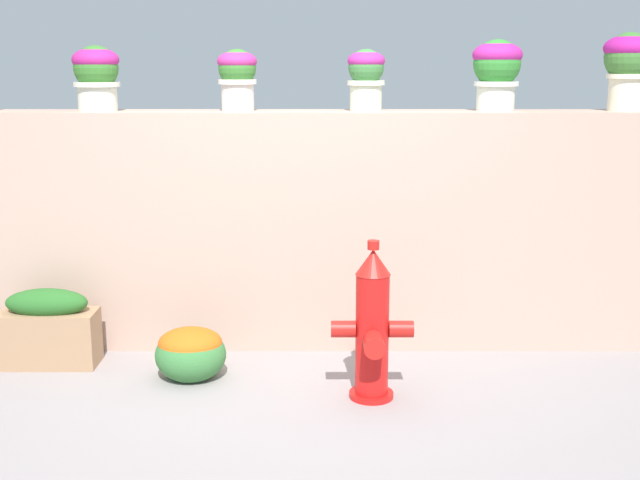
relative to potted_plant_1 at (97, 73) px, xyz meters
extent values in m
plane|color=gray|center=(1.30, -1.23, -1.82)|extent=(24.00, 24.00, 0.00)
cube|color=tan|center=(1.30, 0.04, -1.03)|extent=(4.86, 0.41, 1.58)
cylinder|color=beige|center=(0.00, 0.00, -0.15)|extent=(0.25, 0.25, 0.19)
cylinder|color=beige|center=(0.00, 0.00, -0.07)|extent=(0.29, 0.29, 0.03)
sphere|color=#37742B|center=(0.00, 0.00, 0.03)|extent=(0.28, 0.28, 0.28)
ellipsoid|color=#B12078|center=(0.00, 0.00, 0.08)|extent=(0.30, 0.30, 0.16)
cylinder|color=silver|center=(0.90, 0.00, -0.14)|extent=(0.21, 0.21, 0.20)
cylinder|color=silver|center=(0.90, 0.00, -0.05)|extent=(0.25, 0.25, 0.03)
sphere|color=#37752C|center=(0.90, 0.00, 0.03)|extent=(0.24, 0.24, 0.24)
ellipsoid|color=#B62A7A|center=(0.90, 0.00, 0.07)|extent=(0.25, 0.25, 0.13)
cylinder|color=beige|center=(1.73, 0.03, -0.14)|extent=(0.21, 0.21, 0.20)
cylinder|color=beige|center=(1.73, 0.03, -0.06)|extent=(0.24, 0.24, 0.03)
sphere|color=#3D7A3B|center=(1.73, 0.03, 0.04)|extent=(0.23, 0.23, 0.23)
ellipsoid|color=#B02784|center=(1.73, 0.03, 0.08)|extent=(0.24, 0.24, 0.13)
cylinder|color=silver|center=(2.57, 0.04, -0.15)|extent=(0.24, 0.24, 0.19)
cylinder|color=silver|center=(2.57, 0.04, -0.07)|extent=(0.29, 0.29, 0.03)
sphere|color=#318330|center=(2.57, 0.04, 0.06)|extent=(0.30, 0.30, 0.30)
ellipsoid|color=#B22182|center=(2.57, 0.04, 0.11)|extent=(0.32, 0.32, 0.17)
cylinder|color=beige|center=(3.42, 0.04, -0.12)|extent=(0.23, 0.23, 0.24)
cylinder|color=beige|center=(3.42, 0.04, -0.02)|extent=(0.27, 0.27, 0.03)
sphere|color=#3F7832|center=(3.42, 0.04, 0.10)|extent=(0.31, 0.31, 0.31)
ellipsoid|color=#B11C84|center=(3.42, 0.04, 0.16)|extent=(0.33, 0.33, 0.17)
cylinder|color=red|center=(1.73, -0.92, -1.80)|extent=(0.26, 0.26, 0.03)
cylinder|color=red|center=(1.73, -0.92, -1.45)|extent=(0.19, 0.19, 0.73)
cone|color=red|center=(1.73, -0.92, -1.02)|extent=(0.20, 0.20, 0.14)
cylinder|color=red|center=(1.73, -0.92, -0.92)|extent=(0.07, 0.07, 0.05)
cylinder|color=red|center=(1.56, -0.92, -1.41)|extent=(0.14, 0.10, 0.10)
cylinder|color=red|center=(1.89, -0.92, -1.41)|extent=(0.14, 0.10, 0.10)
cylinder|color=red|center=(1.73, -1.09, -1.44)|extent=(0.12, 0.15, 0.12)
ellipsoid|color=#39793B|center=(0.65, -0.63, -1.67)|extent=(0.43, 0.39, 0.33)
ellipsoid|color=#E45A15|center=(0.65, -0.63, -1.59)|extent=(0.39, 0.34, 0.18)
cube|color=#A17A58|center=(-0.29, -0.41, -1.64)|extent=(0.61, 0.26, 0.35)
ellipsoid|color=#276124|center=(-0.29, -0.41, -1.41)|extent=(0.52, 0.22, 0.18)
camera|label=1|loc=(1.43, -5.32, 0.08)|focal=45.85mm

